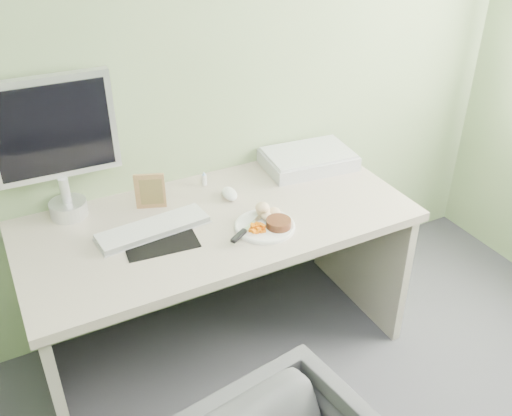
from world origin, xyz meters
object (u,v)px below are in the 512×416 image
plate (265,226)px  monitor (54,141)px  desk (219,253)px  scanner (308,160)px

plate → monitor: bearing=144.9°
monitor → plate: bearing=-33.3°
desk → monitor: monitor is taller
monitor → scanner: bearing=-3.3°
scanner → monitor: size_ratio=0.71×
scanner → desk: bearing=-153.4°
desk → plate: plate is taller
desk → monitor: size_ratio=2.75×
plate → scanner: scanner is taller
desk → plate: 0.28m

